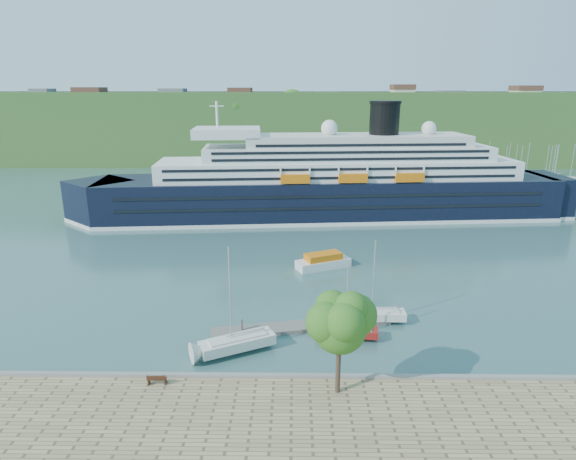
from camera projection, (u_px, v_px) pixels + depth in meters
The scene contains 11 objects.
ground at pixel (309, 386), 42.39m from camera, with size 400.00×400.00×0.00m, color #2F5553.
far_hillside at pixel (298, 126), 178.05m from camera, with size 400.00×50.00×24.00m, color #2F5C25.
quay_coping at pixel (309, 376), 41.87m from camera, with size 220.00×0.50×0.30m, color slate.
cruise_ship at pixel (329, 161), 94.99m from camera, with size 102.47×14.92×23.01m, color black, non-canonical shape.
park_bench at pixel (157, 378), 40.85m from camera, with size 1.68×0.69×1.08m, color #4E2716, non-canonical shape.
promenade_tree at pixel (339, 339), 38.59m from camera, with size 5.90×5.90×9.76m, color #245717, non-canonical shape.
floating_pontoon at pixel (302, 326), 52.56m from camera, with size 19.74×2.41×0.44m, color slate, non-canonical shape.
sailboat_white_near at pixel (236, 303), 46.26m from camera, with size 8.25×2.29×10.66m, color silver, non-canonical shape.
sailboat_red at pixel (351, 303), 49.27m from camera, with size 6.35×1.76×8.20m, color maroon, non-canonical shape.
sailboat_white_far at pixel (378, 284), 52.66m from camera, with size 7.14×1.98×9.22m, color silver, non-canonical shape.
tender_launch at pixel (323, 260), 70.10m from camera, with size 8.00×2.74×2.21m, color orange, non-canonical shape.
Camera 1 is at (-1.39, -36.78, 25.21)m, focal length 30.00 mm.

